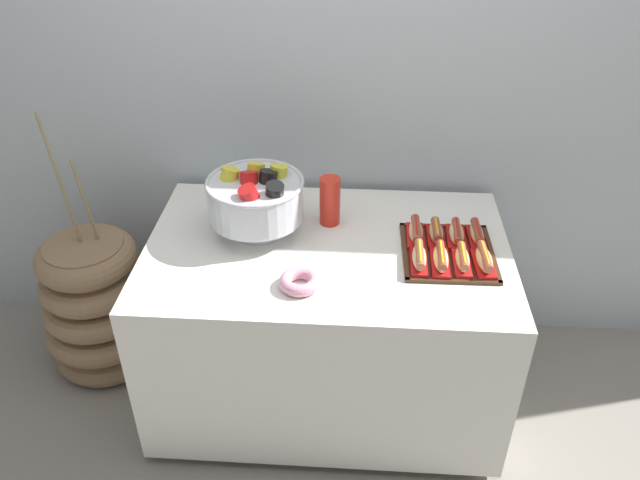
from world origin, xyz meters
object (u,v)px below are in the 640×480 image
Objects in this scene: hot_dog_3 at (484,260)px; donut at (300,282)px; hot_dog_1 at (441,259)px; hot_dog_6 at (456,234)px; hot_dog_2 at (462,260)px; hot_dog_4 at (416,232)px; hot_dog_5 at (436,233)px; hot_dog_7 at (477,234)px; cup_stack at (331,201)px; buffet_table at (327,319)px; floor_vase at (99,306)px; punch_bowl at (256,197)px; serving_tray at (448,253)px; hot_dog_0 at (419,258)px.

donut is (-0.63, -0.15, -0.02)m from hot_dog_3.
hot_dog_6 is at bearing 66.30° from hot_dog_1.
hot_dog_2 is 0.98× the size of hot_dog_4.
hot_dog_4 reaches higher than hot_dog_5.
donut is (-0.48, -0.31, -0.01)m from hot_dog_5.
hot_dog_7 is 0.56m from cup_stack.
donut is at bearing -101.36° from cup_stack.
buffet_table is 0.62m from hot_dog_6.
hot_dog_1 is 1.03× the size of hot_dog_3.
buffet_table is 0.63m from hot_dog_2.
hot_dog_6 is (-0.00, 0.16, -0.00)m from hot_dog_2.
floor_vase is 7.14× the size of hot_dog_6.
hot_dog_4 is 0.87× the size of cup_stack.
hot_dog_3 is 0.89× the size of cup_stack.
buffet_table is 8.43× the size of hot_dog_7.
hot_dog_2 is at bearing 0.74° from hot_dog_1.
punch_bowl is 1.87× the size of cup_stack.
hot_dog_4 is at bearing -3.01° from floor_vase.
hot_dog_2 is 1.05× the size of hot_dog_5.
hot_dog_5 is (-0.04, 0.08, 0.03)m from serving_tray.
buffet_table is at bearing -91.51° from cup_stack.
cup_stack reaches higher than hot_dog_7.
hot_dog_5 reaches higher than hot_dog_7.
buffet_table is 6.95× the size of cup_stack.
hot_dog_3 is 1.02× the size of hot_dog_4.
serving_tray is 2.57× the size of donut.
serving_tray is 0.14m from hot_dog_3.
hot_dog_4 is at bearing -179.26° from hot_dog_6.
buffet_table is 0.57m from serving_tray.
cup_stack is (-0.40, 0.10, 0.06)m from hot_dog_5.
floor_vase is (-1.00, 0.13, -0.09)m from buffet_table.
hot_dog_1 is at bearing -14.68° from buffet_table.
serving_tray is 0.73m from punch_bowl.
hot_dog_2 is 1.16× the size of donut.
floor_vase reaches higher than hot_dog_0.
hot_dog_3 is (0.22, 0.00, -0.00)m from hot_dog_0.
hot_dog_3 is 0.18m from hot_dog_6.
hot_dog_2 is (0.04, -0.08, 0.03)m from serving_tray.
hot_dog_1 is 0.50m from donut.
hot_dog_3 is (0.15, 0.00, 0.00)m from hot_dog_1.
floor_vase is at bearing 177.53° from hot_dog_7.
hot_dog_0 is 1.03× the size of hot_dog_2.
hot_dog_5 is at bearing 115.19° from hot_dog_2.
floor_vase reaches higher than hot_dog_1.
serving_tray is at bearing -23.01° from cup_stack.
serving_tray is 2.21× the size of hot_dog_2.
hot_dog_2 is 0.45× the size of punch_bowl.
hot_dog_2 is 0.85× the size of cup_stack.
hot_dog_0 is at bearing -179.26° from hot_dog_1.
buffet_table is 7.97× the size of hot_dog_0.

